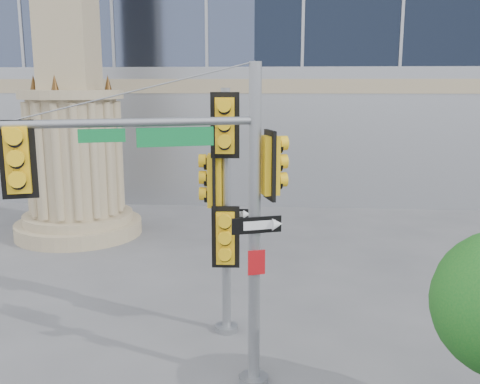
{
  "coord_description": "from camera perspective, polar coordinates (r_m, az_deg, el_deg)",
  "views": [
    {
      "loc": [
        1.14,
        -9.01,
        5.29
      ],
      "look_at": [
        0.31,
        2.0,
        3.05
      ],
      "focal_mm": 40.0,
      "sensor_mm": 36.0,
      "label": 1
    }
  ],
  "objects": [
    {
      "name": "ground",
      "position": [
        10.51,
        -2.63,
        -18.78
      ],
      "size": [
        120.0,
        120.0,
        0.0
      ],
      "primitive_type": "plane",
      "color": "#545456",
      "rests_on": "ground"
    },
    {
      "name": "monument",
      "position": [
        19.38,
        -17.67,
        11.59
      ],
      "size": [
        4.4,
        4.4,
        16.6
      ],
      "color": "tan",
      "rests_on": "ground"
    },
    {
      "name": "main_signal_pole",
      "position": [
        8.76,
        -4.83,
        -0.39
      ],
      "size": [
        4.21,
        1.79,
        5.65
      ],
      "rotation": [
        0.0,
        0.0,
        0.33
      ],
      "color": "slate",
      "rests_on": "ground"
    },
    {
      "name": "secondary_signal_pole",
      "position": [
        10.96,
        -1.83,
        -0.28
      ],
      "size": [
        0.91,
        0.67,
        5.22
      ],
      "rotation": [
        0.0,
        0.0,
        0.04
      ],
      "color": "slate",
      "rests_on": "ground"
    }
  ]
}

